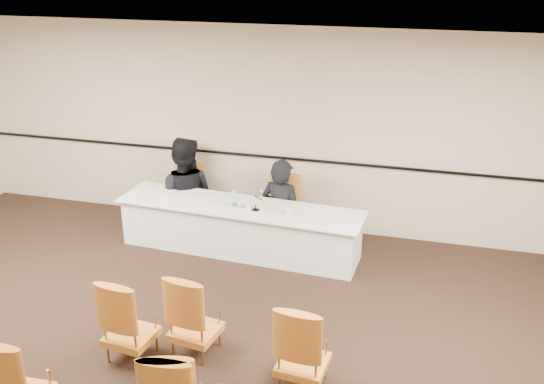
% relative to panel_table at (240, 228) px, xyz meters
% --- Properties ---
extents(ceiling, '(10.00, 10.00, 0.00)m').
position_rel_panel_table_xyz_m(ceiling, '(0.35, -3.01, 2.66)').
color(ceiling, white).
rests_on(ceiling, ground).
extents(wall_back, '(10.00, 0.04, 3.00)m').
position_rel_panel_table_xyz_m(wall_back, '(0.35, 0.99, 1.16)').
color(wall_back, beige).
rests_on(wall_back, ground).
extents(wall_rail, '(9.80, 0.04, 0.03)m').
position_rel_panel_table_xyz_m(wall_rail, '(0.35, 0.95, 0.76)').
color(wall_rail, black).
rests_on(wall_rail, wall_back).
extents(panel_table, '(3.48, 1.02, 0.69)m').
position_rel_panel_table_xyz_m(panel_table, '(0.00, 0.00, 0.00)').
color(panel_table, white).
rests_on(panel_table, ground).
extents(panelist_main, '(0.74, 0.58, 1.78)m').
position_rel_panel_table_xyz_m(panelist_main, '(0.48, 0.50, 0.01)').
color(panelist_main, black).
rests_on(panelist_main, ground).
extents(panelist_main_chair, '(0.53, 0.53, 0.95)m').
position_rel_panel_table_xyz_m(panelist_main_chair, '(0.48, 0.50, 0.13)').
color(panelist_main_chair, orange).
rests_on(panelist_main_chair, ground).
extents(panelist_second, '(1.03, 0.85, 1.93)m').
position_rel_panel_table_xyz_m(panelist_second, '(-1.07, 0.59, 0.10)').
color(panelist_second, black).
rests_on(panelist_second, ground).
extents(panelist_second_chair, '(0.53, 0.53, 0.95)m').
position_rel_panel_table_xyz_m(panelist_second_chair, '(-1.07, 0.59, 0.13)').
color(panelist_second_chair, orange).
rests_on(panelist_second_chair, ground).
extents(papers, '(0.31, 0.23, 0.00)m').
position_rel_panel_table_xyz_m(papers, '(0.44, -0.04, 0.35)').
color(papers, silver).
rests_on(papers, panel_table).
extents(microphone, '(0.14, 0.21, 0.27)m').
position_rel_panel_table_xyz_m(microphone, '(0.26, -0.09, 0.48)').
color(microphone, black).
rests_on(microphone, panel_table).
extents(water_bottle, '(0.10, 0.10, 0.26)m').
position_rel_panel_table_xyz_m(water_bottle, '(-0.03, -0.10, 0.47)').
color(water_bottle, '#16787B').
rests_on(water_bottle, panel_table).
extents(drinking_glass, '(0.08, 0.08, 0.10)m').
position_rel_panel_table_xyz_m(drinking_glass, '(0.16, -0.06, 0.39)').
color(drinking_glass, white).
rests_on(drinking_glass, panel_table).
extents(coffee_cup, '(0.08, 0.08, 0.12)m').
position_rel_panel_table_xyz_m(coffee_cup, '(0.73, -0.15, 0.41)').
color(coffee_cup, white).
rests_on(coffee_cup, panel_table).
extents(aud_chair_front_left, '(0.56, 0.56, 0.95)m').
position_rel_panel_table_xyz_m(aud_chair_front_left, '(-0.36, -2.55, 0.13)').
color(aud_chair_front_left, orange).
rests_on(aud_chair_front_left, ground).
extents(aud_chair_front_mid, '(0.57, 0.57, 0.95)m').
position_rel_panel_table_xyz_m(aud_chair_front_mid, '(0.26, -2.30, 0.13)').
color(aud_chair_front_mid, orange).
rests_on(aud_chair_front_mid, ground).
extents(aud_chair_front_right, '(0.54, 0.54, 0.95)m').
position_rel_panel_table_xyz_m(aud_chair_front_right, '(1.46, -2.54, 0.13)').
color(aud_chair_front_right, orange).
rests_on(aud_chair_front_right, ground).
extents(aud_chair_back_left, '(0.52, 0.52, 0.95)m').
position_rel_panel_table_xyz_m(aud_chair_back_left, '(-0.87, -3.66, 0.13)').
color(aud_chair_back_left, orange).
rests_on(aud_chair_back_left, ground).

